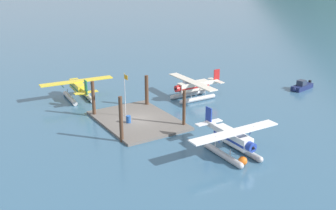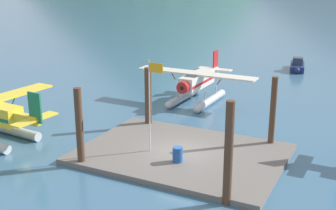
# 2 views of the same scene
# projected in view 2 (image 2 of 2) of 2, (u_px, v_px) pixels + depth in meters

# --- Properties ---
(ground_plane) EXTENTS (1200.00, 1200.00, 0.00)m
(ground_plane) POSITION_uv_depth(u_px,v_px,m) (181.00, 156.00, 26.76)
(ground_plane) COLOR #38607F
(dock_platform) EXTENTS (12.08, 8.68, 0.30)m
(dock_platform) POSITION_uv_depth(u_px,v_px,m) (181.00, 154.00, 26.72)
(dock_platform) COLOR #66605B
(dock_platform) RESTS_ON ground
(piling_near_left) EXTENTS (0.44, 0.44, 4.65)m
(piling_near_left) POSITION_uv_depth(u_px,v_px,m) (80.00, 128.00, 24.75)
(piling_near_left) COLOR #4C3323
(piling_near_left) RESTS_ON ground
(piling_near_right) EXTENTS (0.42, 0.42, 5.19)m
(piling_near_right) POSITION_uv_depth(u_px,v_px,m) (228.00, 154.00, 20.48)
(piling_near_right) COLOR #4C3323
(piling_near_right) RESTS_ON ground
(piling_far_left) EXTENTS (0.50, 0.50, 4.36)m
(piling_far_left) POSITION_uv_depth(u_px,v_px,m) (148.00, 98.00, 31.21)
(piling_far_left) COLOR #4C3323
(piling_far_left) RESTS_ON ground
(piling_far_right) EXTENTS (0.38, 0.38, 4.60)m
(piling_far_right) POSITION_uv_depth(u_px,v_px,m) (273.00, 113.00, 27.50)
(piling_far_right) COLOR #4C3323
(piling_far_right) RESTS_ON ground
(flagpole) EXTENTS (0.95, 0.10, 5.64)m
(flagpole) POSITION_uv_depth(u_px,v_px,m) (151.00, 95.00, 25.70)
(flagpole) COLOR silver
(flagpole) RESTS_ON dock_platform
(fuel_drum) EXTENTS (0.62, 0.62, 0.88)m
(fuel_drum) POSITION_uv_depth(u_px,v_px,m) (178.00, 154.00, 25.11)
(fuel_drum) COLOR #1E4C99
(fuel_drum) RESTS_ON dock_platform
(seaplane_cream_bow_left) EXTENTS (10.42, 7.98, 3.84)m
(seaplane_cream_bow_left) POSITION_uv_depth(u_px,v_px,m) (197.00, 85.00, 37.33)
(seaplane_cream_bow_left) COLOR #B7BABF
(seaplane_cream_bow_left) RESTS_ON ground
(boat_navy_open_north) EXTENTS (2.22, 4.85, 1.50)m
(boat_navy_open_north) POSITION_uv_depth(u_px,v_px,m) (297.00, 66.00, 50.05)
(boat_navy_open_north) COLOR navy
(boat_navy_open_north) RESTS_ON ground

